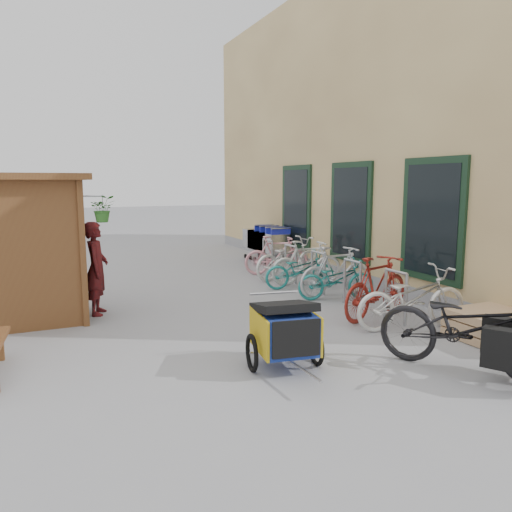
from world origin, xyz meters
name	(u,v)px	position (x,y,z in m)	size (l,w,h in m)	color
ground	(267,341)	(0.00, 0.00, 0.00)	(80.00, 80.00, 0.00)	gray
building	(414,136)	(6.49, 4.50, 3.49)	(6.07, 13.00, 7.00)	#DCC07E
kiosk	(13,228)	(-3.28, 2.47, 1.55)	(2.49, 1.65, 2.40)	brown
bike_rack	(318,268)	(2.30, 2.40, 0.52)	(0.05, 5.35, 0.86)	#A5A8AD
pallet_stack	(499,328)	(3.00, -1.40, 0.21)	(1.00, 1.20, 0.40)	tan
shopping_carts	(265,240)	(3.00, 6.44, 0.62)	(0.59, 2.00, 1.07)	silver
child_trailer	(285,329)	(-0.25, -1.02, 0.49)	(0.95, 1.53, 0.89)	#1B3B95
cargo_bike	(470,328)	(1.67, -2.09, 0.55)	(1.71, 2.22, 1.12)	black
person_kiosk	(96,268)	(-2.04, 2.52, 0.80)	(0.58, 0.38, 1.60)	maroon
bike_0	(412,298)	(2.30, -0.38, 0.49)	(0.65, 1.87, 0.98)	silver
bike_1	(377,287)	(2.20, 0.35, 0.53)	(0.50, 1.76, 1.06)	maroon
bike_2	(336,279)	(2.32, 1.76, 0.40)	(0.53, 1.52, 0.80)	#20807B
bike_3	(336,271)	(2.44, 1.95, 0.51)	(0.48, 1.70, 1.02)	silver
bike_4	(300,270)	(2.17, 2.92, 0.40)	(0.54, 1.54, 0.81)	#20807B
bike_5	(307,263)	(2.50, 3.20, 0.50)	(0.47, 1.66, 0.99)	silver
bike_6	(288,258)	(2.45, 4.00, 0.49)	(0.65, 1.86, 0.98)	silver
bike_7	(277,255)	(2.44, 4.59, 0.48)	(0.45, 1.60, 0.96)	pink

